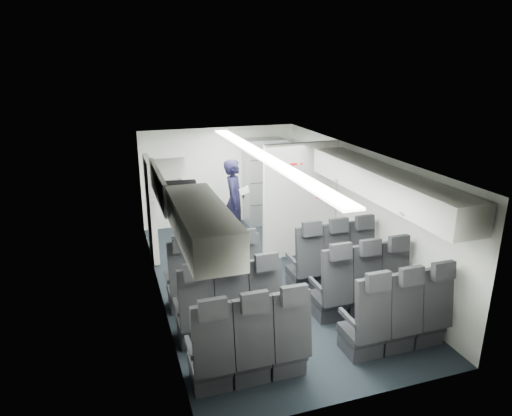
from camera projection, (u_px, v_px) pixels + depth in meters
cabin_shell at (264, 217)px, 7.34m from camera, size 3.41×6.01×2.16m
seat_row_front at (275, 271)px, 7.08m from camera, size 3.33×0.56×1.24m
seat_row_mid at (297, 299)px, 6.27m from camera, size 3.33×0.56×1.24m
seat_row_rear at (327, 335)px, 5.45m from camera, size 3.33×0.56×1.24m
overhead_bin_left_rear at (202, 224)px, 4.89m from camera, size 0.53×1.80×0.40m
overhead_bin_left_front_open at (174, 192)px, 6.49m from camera, size 0.64×1.70×0.72m
overhead_bin_right_rear at (421, 200)px, 5.72m from camera, size 0.53×1.80×0.40m
overhead_bin_right_front at (352, 169)px, 7.30m from camera, size 0.53×1.70×0.40m
bulkhead_partition at (300, 200)px, 8.36m from camera, size 1.40×0.15×2.13m
galley_unit at (264, 181)px, 10.13m from camera, size 0.85×0.52×1.90m
boarding_door at (151, 208)px, 8.31m from camera, size 0.12×1.27×1.86m
flight_attendant at (234, 201)px, 9.04m from camera, size 0.62×0.73×1.70m
carry_on_bag at (181, 192)px, 6.28m from camera, size 0.47×0.36×0.26m
papers at (244, 191)px, 8.98m from camera, size 0.20×0.03×0.14m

